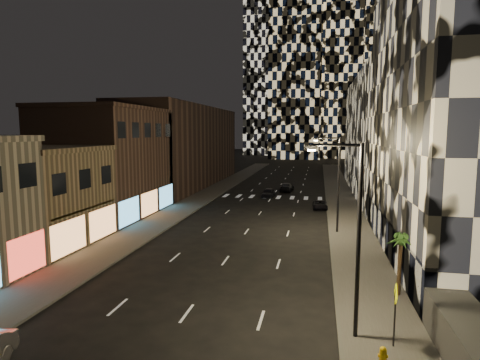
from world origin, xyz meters
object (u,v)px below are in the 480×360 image
at_px(car_dark_midlane, 268,193).
at_px(car_dark_rightlane, 320,205).
at_px(palm_tree, 401,244).
at_px(car_dark_oncoming, 287,187).
at_px(ped_sign, 395,303).
at_px(streetlight_far, 336,178).
at_px(fire_hydrant, 383,357).
at_px(streetlight_near, 354,227).

height_order(car_dark_midlane, car_dark_rightlane, car_dark_midlane).
bearing_deg(palm_tree, car_dark_midlane, 109.30).
bearing_deg(palm_tree, car_dark_oncoming, 103.56).
bearing_deg(ped_sign, palm_tree, 83.06).
bearing_deg(car_dark_midlane, streetlight_far, -60.97).
distance_m(car_dark_midlane, car_dark_oncoming, 6.86).
height_order(car_dark_oncoming, fire_hydrant, car_dark_oncoming).
relative_size(streetlight_near, car_dark_oncoming, 1.91).
bearing_deg(streetlight_far, car_dark_oncoming, 104.29).
height_order(streetlight_far, fire_hydrant, streetlight_far).
bearing_deg(car_dark_rightlane, car_dark_oncoming, 108.70).
xyz_separation_m(car_dark_rightlane, palm_tree, (4.50, -26.47, 2.65)).
relative_size(streetlight_near, fire_hydrant, 10.86).
xyz_separation_m(streetlight_far, car_dark_rightlane, (-1.35, 11.95, -4.82)).
xyz_separation_m(fire_hydrant, palm_tree, (2.01, 7.77, 2.64)).
distance_m(fire_hydrant, palm_tree, 8.45).
height_order(car_dark_rightlane, fire_hydrant, car_dark_rightlane).
height_order(streetlight_near, ped_sign, streetlight_near).
height_order(streetlight_near, palm_tree, streetlight_near).
height_order(streetlight_far, palm_tree, streetlight_far).
bearing_deg(fire_hydrant, streetlight_near, 116.33).
distance_m(car_dark_oncoming, ped_sign, 47.66).
bearing_deg(car_dark_oncoming, streetlight_far, 107.48).
relative_size(streetlight_far, fire_hydrant, 10.86).
bearing_deg(streetlight_far, fire_hydrant, -87.09).
height_order(car_dark_rightlane, palm_tree, palm_tree).
bearing_deg(ped_sign, car_dark_oncoming, 105.51).
relative_size(streetlight_near, palm_tree, 2.45).
height_order(streetlight_near, streetlight_far, same).
bearing_deg(car_dark_oncoming, car_dark_midlane, 74.77).
bearing_deg(ped_sign, streetlight_near, 166.94).
height_order(car_dark_midlane, fire_hydrant, car_dark_midlane).
relative_size(car_dark_oncoming, ped_sign, 1.63).
relative_size(car_dark_midlane, ped_sign, 1.34).
height_order(car_dark_midlane, car_dark_oncoming, car_dark_oncoming).
bearing_deg(car_dark_oncoming, palm_tree, 106.75).
bearing_deg(streetlight_near, car_dark_midlane, 102.56).
xyz_separation_m(car_dark_midlane, car_dark_rightlane, (7.50, -7.80, -0.13)).
height_order(fire_hydrant, ped_sign, ped_sign).
bearing_deg(car_dark_rightlane, fire_hydrant, -87.58).
xyz_separation_m(streetlight_far, palm_tree, (3.15, -14.52, -2.17)).
relative_size(car_dark_rightlane, ped_sign, 1.32).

